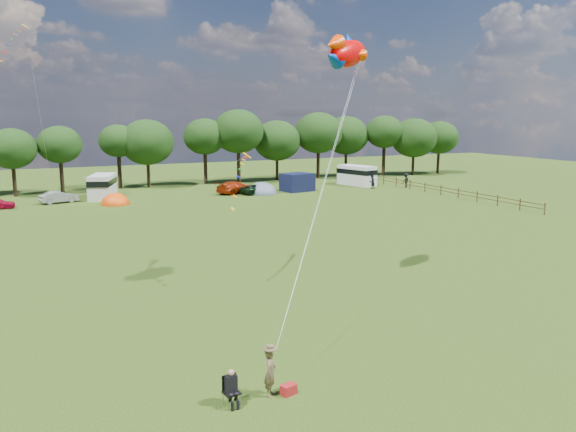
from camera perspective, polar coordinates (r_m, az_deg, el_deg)
name	(u,v)px	position (r m, az deg, el deg)	size (l,w,h in m)	color
ground_plane	(365,334)	(25.49, 7.81, -11.84)	(180.00, 180.00, 0.00)	black
tree_line	(175,139)	(77.01, -11.41, 7.69)	(102.98, 10.98, 10.27)	black
fence	(433,188)	(71.02, 14.50, 2.79)	(0.12, 33.12, 1.20)	#472D19
car_b	(59,197)	(66.24, -22.25, 1.79)	(1.39, 3.73, 1.31)	gray
car_c	(235,187)	(69.19, -5.37, 2.92)	(2.10, 5.00, 1.50)	#9A2909
car_d	(258,189)	(68.48, -3.10, 2.75)	(1.99, 4.41, 1.20)	black
campervan_c	(103,186)	(68.09, -18.33, 2.94)	(4.01, 6.08, 2.75)	silver
campervan_d	(357,175)	(77.39, 7.00, 4.19)	(3.66, 5.91, 2.69)	white
tent_orange	(116,204)	(63.30, -17.12, 1.16)	(3.11, 3.40, 2.43)	#F04B08
tent_greyblue	(262,193)	(68.82, -2.68, 2.30)	(3.78, 4.14, 2.82)	slate
awning_navy	(297,182)	(70.95, 0.94, 3.45)	(3.60, 2.93, 2.25)	#111537
kite_flyer	(270,372)	(19.98, -1.79, -15.59)	(0.61, 0.40, 1.68)	brown
camp_chair	(231,383)	(19.50, -5.83, -16.57)	(0.57, 0.57, 1.28)	#99999E
kite_bag	(288,389)	(20.30, 0.05, -17.21)	(0.51, 0.34, 0.37)	#A81A1D
fish_kite	(345,53)	(31.36, 5.79, 16.14)	(4.05, 3.06, 2.20)	#E30000
streamer_kite_a	(11,47)	(49.08, -26.30, 15.16)	(3.17, 5.55, 5.74)	yellow
streamer_kite_c	(242,171)	(33.17, -4.74, 4.63)	(3.07, 4.97, 2.80)	#EC9900
walker_a	(372,182)	(74.02, 8.51, 3.45)	(0.88, 0.54, 1.80)	black
walker_b	(406,180)	(76.19, 11.87, 3.57)	(1.22, 0.57, 1.90)	black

